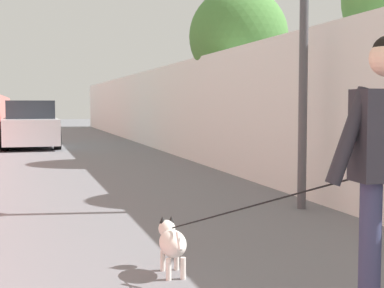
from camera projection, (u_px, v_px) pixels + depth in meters
name	position (u px, v px, depth m)	size (l,w,h in m)	color
ground_plane	(93.00, 162.00, 13.95)	(80.00, 80.00, 0.00)	slate
fence_right	(217.00, 111.00, 12.68)	(48.00, 0.30, 2.56)	white
tree_right_far	(238.00, 38.00, 13.76)	(2.42, 2.42, 4.27)	brown
lamp_post	(304.00, 3.00, 7.52)	(0.36, 0.36, 4.02)	#4C4C51
dog	(173.00, 242.00, 4.74)	(2.01, 0.99, 1.06)	white
car_near	(30.00, 126.00, 18.70)	(4.29, 1.80, 1.54)	silver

